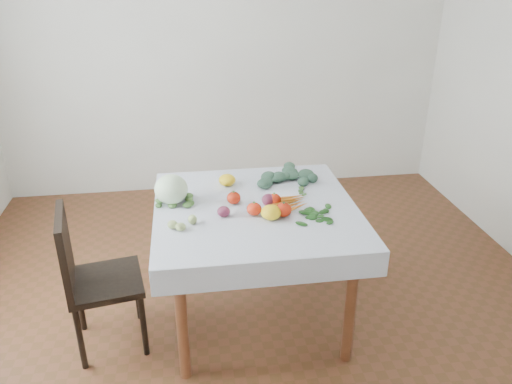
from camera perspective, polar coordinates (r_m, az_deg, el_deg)
ground at (r=3.21m, az=-0.03°, el=-13.83°), size 4.00×4.00×0.00m
back_wall at (r=4.53m, az=-3.84°, el=16.59°), size 4.00×0.04×2.70m
table at (r=2.84m, az=-0.03°, el=-3.52°), size 1.00×1.00×0.75m
tablecloth at (r=2.80m, az=-0.03°, el=-1.73°), size 1.12×1.12×0.01m
chair at (r=2.85m, az=-18.59°, el=-8.74°), size 0.45×0.45×0.85m
cabbage at (r=2.84m, az=-9.67°, el=0.31°), size 0.19×0.19×0.17m
tomato_a at (r=2.80m, az=2.09°, el=-0.88°), size 0.08×0.08×0.07m
tomato_b at (r=2.69m, az=-0.23°, el=-1.95°), size 0.11×0.11×0.07m
tomato_c at (r=2.82m, az=-2.56°, el=-0.68°), size 0.08×0.08×0.07m
tomato_d at (r=2.68m, az=3.16°, el=-2.04°), size 0.10×0.10×0.08m
heirloom_back at (r=3.05m, az=-3.31°, el=1.38°), size 0.11×0.11×0.07m
heirloom_front at (r=2.65m, az=1.72°, el=-2.34°), size 0.14×0.14×0.08m
onion_a at (r=2.68m, az=-3.72°, el=-2.24°), size 0.07×0.07×0.06m
onion_b at (r=2.79m, az=1.48°, el=-0.90°), size 0.11×0.11×0.07m
tomatillo_cluster at (r=2.58m, az=-8.33°, el=-3.82°), size 0.08×0.11×0.04m
carrot_bunch at (r=2.81m, az=3.90°, el=-1.22°), size 0.22×0.24×0.03m
kale_bunch at (r=3.16m, az=3.83°, el=2.04°), size 0.39×0.32×0.05m
basil_bunch at (r=2.71m, az=7.05°, el=-2.64°), size 0.26×0.18×0.01m
dill_bunch at (r=2.87m, az=-9.23°, el=-0.98°), size 0.22×0.17×0.02m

